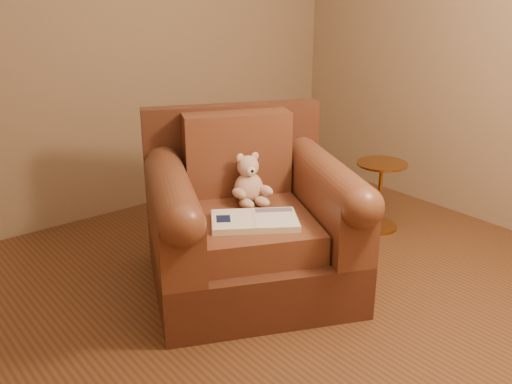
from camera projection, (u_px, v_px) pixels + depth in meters
floor at (296, 314)px, 3.14m from camera, size 4.00×4.00×0.00m
armchair at (248, 222)px, 3.35m from camera, size 1.45×1.43×1.00m
teddy_bear at (249, 184)px, 3.37m from camera, size 0.22×0.26×0.31m
guidebook at (255, 221)px, 3.09m from camera, size 0.54×0.49×0.04m
side_table at (380, 193)px, 4.13m from camera, size 0.36×0.36×0.50m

